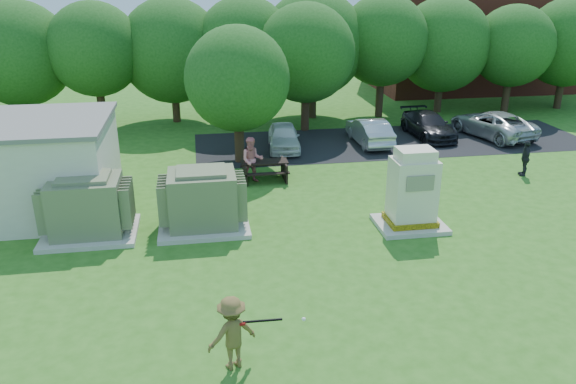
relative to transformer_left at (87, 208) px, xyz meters
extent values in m
plane|color=#2D6619|center=(6.50, -4.50, -0.97)|extent=(120.00, 120.00, 0.00)
cube|color=maroon|center=(24.50, 22.50, 3.03)|extent=(15.00, 8.00, 8.00)
cube|color=#232326|center=(13.50, 9.00, -0.96)|extent=(20.00, 6.00, 0.01)
cube|color=beige|center=(0.00, 0.00, -0.89)|extent=(3.00, 2.40, 0.15)
cube|color=#697252|center=(0.00, 0.00, 0.08)|extent=(2.20, 1.80, 1.80)
cube|color=#697252|center=(0.00, 0.00, 1.04)|extent=(1.60, 1.30, 0.12)
cube|color=#697252|center=(-1.27, 0.00, 0.11)|extent=(0.32, 1.50, 1.35)
cube|color=#697252|center=(1.27, 0.00, 0.11)|extent=(0.32, 1.50, 1.35)
cube|color=beige|center=(3.70, 0.00, -0.89)|extent=(3.00, 2.40, 0.15)
cube|color=#646E4D|center=(3.70, 0.00, 0.08)|extent=(2.20, 1.80, 1.80)
cube|color=#646E4D|center=(3.70, 0.00, 1.04)|extent=(1.60, 1.30, 0.12)
cube|color=#646E4D|center=(2.43, 0.00, 0.11)|extent=(0.32, 1.50, 1.35)
cube|color=#646E4D|center=(4.97, 0.00, 0.11)|extent=(0.32, 1.50, 1.35)
cube|color=beige|center=(10.60, -1.06, -0.89)|extent=(2.26, 1.85, 0.15)
cube|color=yellow|center=(10.60, -1.06, -0.72)|extent=(1.59, 1.28, 0.18)
cube|color=beige|center=(10.60, -1.06, 0.40)|extent=(1.44, 1.13, 2.05)
cube|color=beige|center=(10.60, -1.06, 1.60)|extent=(1.18, 0.92, 0.36)
cube|color=gray|center=(10.60, -1.65, 0.81)|extent=(0.92, 0.04, 0.51)
cube|color=black|center=(6.31, 4.35, -0.18)|extent=(1.91, 0.74, 0.06)
cube|color=black|center=(6.31, 4.94, -0.50)|extent=(1.91, 0.27, 0.05)
cube|color=black|center=(6.31, 3.77, -0.50)|extent=(1.91, 0.27, 0.05)
cube|color=black|center=(5.48, 4.35, -0.58)|extent=(0.09, 1.44, 0.79)
cube|color=black|center=(7.14, 4.35, -0.58)|extent=(0.09, 1.44, 0.79)
imported|color=brown|center=(4.15, -7.41, -0.11)|extent=(1.26, 0.99, 1.71)
imported|color=#E87B83|center=(5.79, 4.20, -0.02)|extent=(0.93, 0.73, 1.90)
imported|color=#26272C|center=(17.28, 3.16, -0.21)|extent=(0.63, 0.96, 1.52)
imported|color=white|center=(7.79, 8.62, -0.35)|extent=(1.84, 3.79, 1.25)
imported|color=#BCBCC1|center=(12.19, 8.81, -0.31)|extent=(1.48, 4.01, 1.31)
imported|color=black|center=(15.63, 9.60, -0.34)|extent=(1.90, 4.38, 1.26)
imported|color=silver|center=(18.97, 9.09, -0.29)|extent=(3.45, 5.32, 1.36)
cylinder|color=black|center=(4.81, -7.45, 0.15)|extent=(0.85, 0.08, 0.06)
cylinder|color=maroon|center=(4.32, -7.50, 0.15)|extent=(0.22, 0.07, 0.06)
sphere|color=white|center=(5.69, -7.50, 0.13)|extent=(0.09, 0.09, 0.09)
cylinder|color=#47301E|center=(-5.50, 14.90, 0.23)|extent=(0.44, 0.44, 2.40)
sphere|color=#235B1C|center=(-5.50, 14.90, 3.11)|extent=(5.60, 5.60, 5.60)
cylinder|color=#47301E|center=(-1.50, 14.30, 0.43)|extent=(0.44, 0.44, 2.80)
sphere|color=#235B1C|center=(-1.50, 14.30, 3.33)|extent=(5.00, 5.00, 5.00)
cylinder|color=#47301E|center=(2.50, 15.10, 0.18)|extent=(0.44, 0.44, 2.30)
sphere|color=#235B1C|center=(2.50, 15.10, 3.07)|extent=(5.80, 5.80, 5.80)
cylinder|color=#47301E|center=(6.50, 14.20, 0.38)|extent=(0.44, 0.44, 2.70)
sphere|color=#235B1C|center=(6.50, 14.20, 3.35)|extent=(5.40, 5.40, 5.40)
cylinder|color=#47301E|center=(10.50, 14.80, 0.28)|extent=(0.44, 0.44, 2.50)
sphere|color=#235B1C|center=(10.50, 14.80, 3.33)|extent=(6.00, 6.00, 6.00)
cylinder|color=#47301E|center=(14.50, 14.40, 0.48)|extent=(0.44, 0.44, 2.90)
sphere|color=#235B1C|center=(14.50, 14.40, 3.49)|extent=(5.20, 5.20, 5.20)
cylinder|color=#47301E|center=(18.50, 15.00, 0.23)|extent=(0.44, 0.44, 2.40)
sphere|color=#235B1C|center=(18.50, 15.00, 3.11)|extent=(5.60, 5.60, 5.60)
cylinder|color=#47301E|center=(22.50, 14.10, 0.33)|extent=(0.44, 0.44, 2.60)
sphere|color=#235B1C|center=(22.50, 14.10, 3.07)|extent=(4.80, 4.80, 4.80)
cylinder|color=#47301E|center=(26.50, 14.70, 0.28)|extent=(0.44, 0.44, 2.50)
sphere|color=#235B1C|center=(26.50, 14.70, 3.15)|extent=(5.40, 5.40, 5.40)
cylinder|color=#47301E|center=(5.50, 7.00, 0.23)|extent=(0.44, 0.44, 2.40)
sphere|color=#235B1C|center=(5.50, 7.00, 2.81)|extent=(4.60, 4.60, 4.60)
cylinder|color=#47301E|center=(9.50, 12.00, 0.33)|extent=(0.44, 0.44, 2.60)
sphere|color=#235B1C|center=(9.50, 12.00, 3.19)|extent=(5.20, 5.20, 5.20)
camera|label=1|loc=(3.69, -17.54, 7.03)|focal=35.00mm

